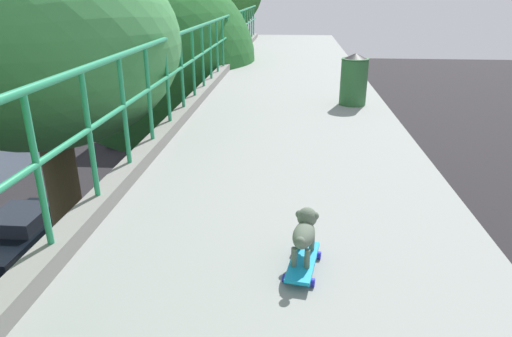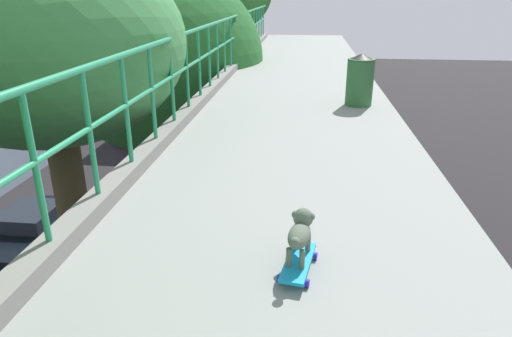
{
  "view_description": "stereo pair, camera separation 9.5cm",
  "coord_description": "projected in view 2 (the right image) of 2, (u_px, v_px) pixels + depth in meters",
  "views": [
    {
      "loc": [
        1.33,
        0.17,
        8.03
      ],
      "look_at": [
        1.02,
        3.89,
        6.57
      ],
      "focal_mm": 31.82,
      "sensor_mm": 36.0,
      "label": 1
    },
    {
      "loc": [
        1.42,
        0.18,
        8.03
      ],
      "look_at": [
        1.02,
        3.89,
        6.57
      ],
      "focal_mm": 31.82,
      "sensor_mm": 36.0,
      "label": 2
    }
  ],
  "objects": [
    {
      "name": "car_black_sixth",
      "position": [
        31.0,
        230.0,
        14.99
      ],
      "size": [
        1.92,
        4.41,
        1.36
      ],
      "color": "black",
      "rests_on": "ground"
    },
    {
      "name": "small_dog",
      "position": [
        300.0,
        231.0,
        2.93
      ],
      "size": [
        0.19,
        0.4,
        0.3
      ],
      "color": "#576555",
      "rests_on": "toy_skateboard"
    },
    {
      "name": "litter_bin",
      "position": [
        360.0,
        79.0,
        7.1
      ],
      "size": [
        0.43,
        0.43,
        0.81
      ],
      "color": "#2C5F33",
      "rests_on": "overpass_deck"
    },
    {
      "name": "toy_skateboard",
      "position": [
        298.0,
        262.0,
        2.94
      ],
      "size": [
        0.26,
        0.51,
        0.08
      ],
      "color": "#1596CD",
      "rests_on": "overpass_deck"
    },
    {
      "name": "roadside_tree_mid",
      "position": [
        48.0,
        54.0,
        6.11
      ],
      "size": [
        3.73,
        3.73,
        8.76
      ],
      "color": "#4D412B",
      "rests_on": "ground"
    },
    {
      "name": "roadside_tree_far",
      "position": [
        159.0,
        62.0,
        12.09
      ],
      "size": [
        5.54,
        5.54,
        8.74
      ],
      "color": "#494022",
      "rests_on": "ground"
    },
    {
      "name": "city_bus",
      "position": [
        165.0,
        93.0,
        29.31
      ],
      "size": [
        2.64,
        11.62,
        3.23
      ],
      "color": "white",
      "rests_on": "ground"
    },
    {
      "name": "car_silver_fifth",
      "position": [
        73.0,
        309.0,
        11.36
      ],
      "size": [
        1.83,
        4.17,
        1.32
      ],
      "color": "#ABB8B2",
      "rests_on": "ground"
    }
  ]
}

